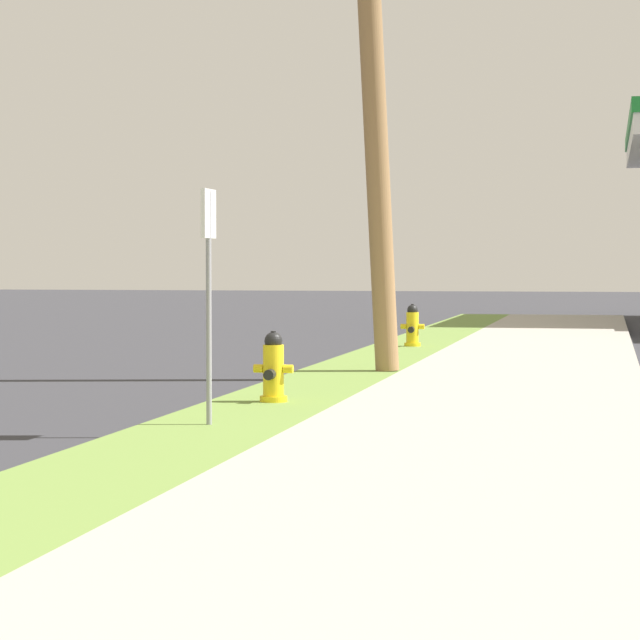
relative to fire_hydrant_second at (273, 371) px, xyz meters
name	(u,v)px	position (x,y,z in m)	size (l,w,h in m)	color
fire_hydrant_second	(273,371)	(0.00, 0.00, 0.00)	(0.42, 0.38, 0.74)	yellow
fire_hydrant_third	(412,328)	(0.07, 10.13, 0.00)	(0.42, 0.37, 0.74)	yellow
utility_pole_midground	(372,66)	(0.34, 4.26, 3.77)	(1.15, 1.04, 8.03)	#937047
street_sign_post	(209,257)	(-0.08, -2.14, 1.19)	(0.05, 0.36, 2.12)	gray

